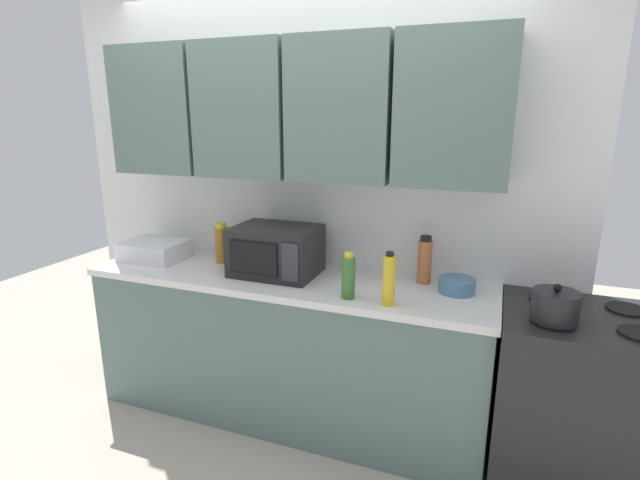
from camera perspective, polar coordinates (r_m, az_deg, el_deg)
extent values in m
cube|color=white|center=(2.98, -1.58, 4.98)|extent=(3.23, 0.06, 2.60)
cube|color=slate|center=(3.22, -17.98, 14.41)|extent=(0.56, 0.33, 0.75)
cube|color=slate|center=(2.90, -8.62, 14.98)|extent=(0.56, 0.33, 0.75)
cube|color=slate|center=(2.66, 2.77, 15.15)|extent=(0.56, 0.33, 0.75)
cube|color=slate|center=(2.54, 15.76, 14.66)|extent=(0.56, 0.33, 0.75)
cube|color=slate|center=(2.97, -3.95, -12.86)|extent=(2.33, 0.60, 0.86)
cube|color=white|center=(2.79, -4.11, -4.65)|extent=(2.36, 0.63, 0.04)
cube|color=black|center=(2.76, 28.30, -16.61)|extent=(0.76, 0.64, 0.90)
cylinder|color=black|center=(2.41, 25.99, -8.72)|extent=(0.18, 0.18, 0.01)
cylinder|color=black|center=(2.67, 25.53, -6.43)|extent=(0.18, 0.18, 0.01)
cylinder|color=black|center=(2.73, 32.68, -6.95)|extent=(0.18, 0.18, 0.01)
cylinder|color=black|center=(2.39, 26.19, -7.08)|extent=(0.20, 0.20, 0.14)
sphere|color=black|center=(2.36, 26.43, -5.12)|extent=(0.04, 0.04, 0.04)
cube|color=black|center=(2.79, -5.25, -1.25)|extent=(0.48, 0.36, 0.28)
cube|color=black|center=(2.65, -7.94, -2.18)|extent=(0.29, 0.01, 0.18)
cube|color=#2D2D33|center=(2.56, -3.58, -2.70)|extent=(0.10, 0.01, 0.21)
cube|color=silver|center=(3.25, -19.06, -1.15)|extent=(0.38, 0.30, 0.12)
cylinder|color=gold|center=(2.35, 8.20, -4.81)|extent=(0.06, 0.06, 0.25)
cylinder|color=black|center=(2.31, 8.32, -1.64)|extent=(0.04, 0.04, 0.02)
cylinder|color=#AD701E|center=(3.06, -11.59, -0.58)|extent=(0.08, 0.08, 0.22)
cylinder|color=yellow|center=(3.03, -11.72, 1.72)|extent=(0.06, 0.06, 0.03)
cylinder|color=#386B2D|center=(2.42, 3.40, -4.54)|extent=(0.07, 0.07, 0.21)
cylinder|color=yellow|center=(2.39, 3.44, -1.81)|extent=(0.04, 0.04, 0.03)
cylinder|color=#BC6638|center=(2.69, 12.34, -2.56)|extent=(0.08, 0.08, 0.24)
cylinder|color=black|center=(2.66, 12.50, 0.19)|extent=(0.06, 0.06, 0.03)
cylinder|color=teal|center=(2.62, 15.97, -5.22)|extent=(0.19, 0.19, 0.08)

